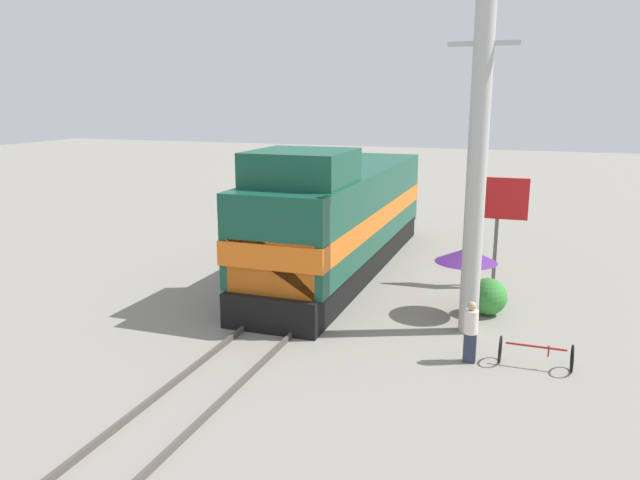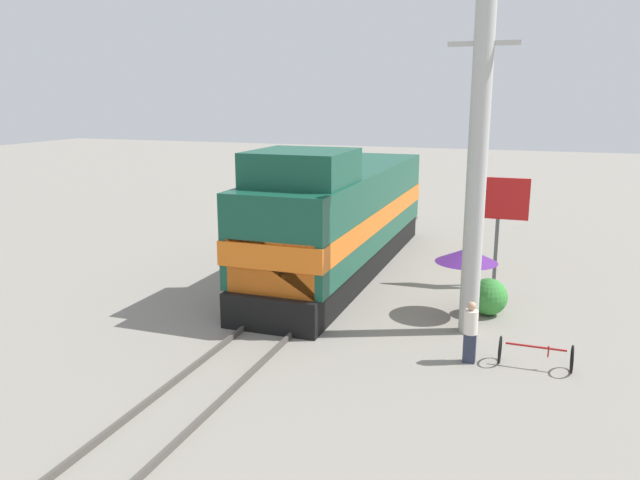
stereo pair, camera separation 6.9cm
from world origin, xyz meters
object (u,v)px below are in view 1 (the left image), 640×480
utility_pole (477,174)px  billboard_sign (498,206)px  person_bystander (471,330)px  bicycle (536,354)px  locomotive (339,219)px  vendor_umbrella (466,255)px

utility_pole → billboard_sign: (0.33, 4.75, -1.61)m
utility_pole → person_bystander: 4.13m
person_bystander → bicycle: 1.62m
locomotive → vendor_umbrella: size_ratio=6.71×
vendor_umbrella → bicycle: vendor_umbrella is taller
locomotive → billboard_sign: (5.50, 0.39, 0.73)m
locomotive → utility_pole: size_ratio=1.58×
locomotive → bicycle: 9.50m
locomotive → billboard_sign: size_ratio=3.69×
bicycle → billboard_sign: bearing=13.2°
person_bystander → bicycle: person_bystander is taller
vendor_umbrella → billboard_sign: (0.61, 3.46, 0.94)m
locomotive → person_bystander: (5.43, -6.44, -1.21)m
billboard_sign → bicycle: 7.21m
person_bystander → billboard_sign: bearing=89.4°
utility_pole → vendor_umbrella: bearing=102.1°
locomotive → billboard_sign: 5.56m
person_bystander → locomotive: bearing=130.2°
vendor_umbrella → person_bystander: 3.56m
vendor_umbrella → bicycle: bearing=-56.9°
person_bystander → utility_pole: bearing=97.2°
locomotive → billboard_sign: locomotive is taller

